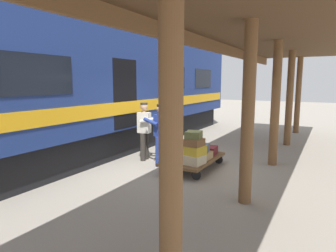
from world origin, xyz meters
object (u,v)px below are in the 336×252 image
object	(u,v)px
porter_in_overalls	(160,133)
suitcase_yellow_case	(195,150)
suitcase_olive_duffel	(194,135)
porter_by_door	(145,129)
suitcase_orange_carryall	(193,148)
suitcase_red_plastic	(186,145)
luggage_cart	(193,159)
train_car	(87,90)
suitcase_cream_canvas	(193,159)
suitcase_navy_fabric	(175,156)
suitcase_black_hardshell	(185,152)
suitcase_tan_vintage	(202,155)
suitcase_brown_leather	(194,142)
suitcase_maroon_trunk	(209,150)
suitcase_slate_roller	(202,148)

from	to	relation	value
porter_in_overalls	suitcase_yellow_case	bearing A→B (deg)	161.98
suitcase_olive_duffel	porter_by_door	distance (m)	2.01
suitcase_orange_carryall	suitcase_red_plastic	xyz separation A→B (m)	(-0.04, 0.57, 0.19)
suitcase_orange_carryall	luggage_cart	bearing A→B (deg)	114.29
suitcase_yellow_case	porter_in_overalls	xyz separation A→B (m)	(1.21, -0.39, 0.27)
train_car	suitcase_olive_duffel	distance (m)	4.08
train_car	porter_in_overalls	size ratio (longest dim) A/B	9.94
suitcase_cream_canvas	suitcase_yellow_case	bearing A→B (deg)	169.51
luggage_cart	suitcase_olive_duffel	xyz separation A→B (m)	(-0.26, 0.58, 0.78)
suitcase_yellow_case	porter_in_overalls	distance (m)	1.30
luggage_cart	suitcase_navy_fabric	size ratio (longest dim) A/B	3.87
suitcase_black_hardshell	porter_in_overalls	world-z (taller)	porter_in_overalls
suitcase_tan_vintage	suitcase_brown_leather	size ratio (longest dim) A/B	1.18
suitcase_orange_carryall	porter_in_overalls	xyz separation A→B (m)	(0.67, 0.71, 0.49)
suitcase_yellow_case	suitcase_brown_leather	size ratio (longest dim) A/B	1.05
suitcase_yellow_case	porter_in_overalls	bearing A→B (deg)	-18.02
suitcase_brown_leather	porter_in_overalls	distance (m)	1.29
train_car	suitcase_maroon_trunk	size ratio (longest dim) A/B	31.93
suitcase_navy_fabric	porter_in_overalls	xyz separation A→B (m)	(0.67, -0.38, 0.49)
suitcase_black_hardshell	suitcase_olive_duffel	distance (m)	0.99
suitcase_maroon_trunk	suitcase_red_plastic	world-z (taller)	suitcase_red_plastic
suitcase_yellow_case	suitcase_slate_roller	bearing A→B (deg)	-87.43
suitcase_slate_roller	porter_by_door	xyz separation A→B (m)	(1.87, -0.13, 0.34)
suitcase_maroon_trunk	porter_in_overalls	world-z (taller)	porter_in_overalls
porter_in_overalls	suitcase_maroon_trunk	bearing A→B (deg)	-148.50
suitcase_maroon_trunk	suitcase_slate_roller	size ratio (longest dim) A/B	1.03
suitcase_yellow_case	suitcase_slate_roller	size ratio (longest dim) A/B	0.85
suitcase_olive_duffel	porter_by_door	bearing A→B (deg)	-20.52
suitcase_orange_carryall	porter_in_overalls	size ratio (longest dim) A/B	0.32
train_car	suitcase_yellow_case	size ratio (longest dim) A/B	38.60
suitcase_tan_vintage	porter_in_overalls	bearing A→B (deg)	8.04
suitcase_navy_fabric	suitcase_red_plastic	xyz separation A→B (m)	(-0.04, -0.53, 0.19)
suitcase_tan_vintage	porter_in_overalls	world-z (taller)	porter_in_overalls
luggage_cart	suitcase_yellow_case	world-z (taller)	suitcase_yellow_case
train_car	suitcase_cream_canvas	world-z (taller)	train_car
suitcase_tan_vintage	suitcase_yellow_case	bearing A→B (deg)	94.04
suitcase_cream_canvas	suitcase_brown_leather	size ratio (longest dim) A/B	1.19
suitcase_slate_roller	porter_in_overalls	bearing A→B (deg)	7.71
train_car	suitcase_black_hardshell	world-z (taller)	train_car
suitcase_olive_duffel	suitcase_maroon_trunk	bearing A→B (deg)	-89.22
suitcase_brown_leather	suitcase_slate_roller	bearing A→B (deg)	-86.95
suitcase_navy_fabric	suitcase_cream_canvas	world-z (taller)	suitcase_navy_fabric
suitcase_black_hardshell	suitcase_maroon_trunk	xyz separation A→B (m)	(-0.50, -0.55, -0.01)
suitcase_yellow_case	porter_in_overalls	world-z (taller)	porter_in_overalls
luggage_cart	suitcase_cream_canvas	world-z (taller)	suitcase_cream_canvas
suitcase_navy_fabric	suitcase_orange_carryall	size ratio (longest dim) A/B	0.93
suitcase_navy_fabric	suitcase_black_hardshell	bearing A→B (deg)	-90.00
train_car	suitcase_red_plastic	distance (m)	3.72
suitcase_tan_vintage	suitcase_slate_roller	distance (m)	0.19
suitcase_slate_roller	suitcase_olive_duffel	bearing A→B (deg)	90.09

